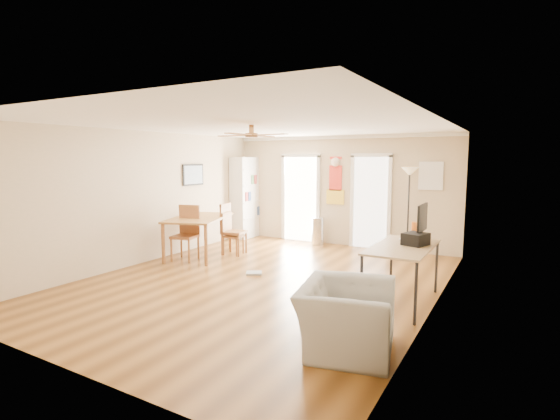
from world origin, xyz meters
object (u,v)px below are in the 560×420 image
Objects in this scene: torchiere_lamp at (408,211)px; wastebasket_b at (311,303)px; computer_desk at (402,274)px; dining_table at (199,236)px; bookshelf at (247,197)px; dining_chair_near at (185,233)px; printer at (416,239)px; dining_chair_right_b at (233,234)px; dining_chair_right_a at (234,229)px; armchair at (346,317)px; wastebasket_a at (315,294)px; trash_can at (318,231)px.

wastebasket_b is at bearing -93.98° from torchiere_lamp.
torchiere_lamp is 1.21× the size of computer_desk.
torchiere_lamp reaches higher than dining_table.
bookshelf is 2.84m from dining_chair_near.
printer reaches higher than wastebasket_b.
printer is at bearing -113.11° from dining_chair_right_b.
dining_table is at bearing 122.49° from dining_chair_right_a.
computer_desk is at bearing -118.32° from dining_chair_right_a.
computer_desk is (3.91, -1.32, -0.13)m from dining_chair_right_a.
torchiere_lamp is 6.58× the size of wastebasket_b.
dining_chair_near reaches higher than printer.
dining_table is 5.85× the size of wastebasket_b.
dining_chair_right_b reaches higher than dining_table.
armchair is (4.67, -4.93, -0.69)m from bookshelf.
dining_chair_right_b is 3.49m from wastebasket_a.
torchiere_lamp reaches higher than wastebasket_a.
dining_chair_near reaches higher than dining_chair_right_b.
dining_chair_right_a is at bearing 145.16° from wastebasket_a.
torchiere_lamp is at bearing 121.99° from printer.
computer_desk is at bearing -32.27° from bookshelf.
armchair reaches higher than wastebasket_b.
wastebasket_b is at bearing -66.45° from trash_can.
bookshelf reaches higher than wastebasket_a.
torchiere_lamp reaches higher than wastebasket_b.
dining_table is 0.75m from dining_chair_right_a.
bookshelf is 2.19m from trash_can.
bookshelf reaches higher than trash_can.
dining_chair_right_a is 1.67× the size of trash_can.
dining_chair_near is 3.26m from trash_can.
computer_desk is (0.65, -3.14, -0.52)m from torchiere_lamp.
trash_can is at bearing 15.78° from armchair.
bookshelf is at bearing 179.96° from trash_can.
dining_table is 1.85× the size of dining_chair_right_b.
printer is at bearing 34.89° from wastebasket_a.
printer is (2.90, -2.99, 0.59)m from trash_can.
dining_chair_near is 1.69× the size of trash_can.
wastebasket_b is at bearing -132.05° from computer_desk.
wastebasket_b is (2.97, -2.33, -0.31)m from dining_chair_right_b.
bookshelf reaches higher than dining_chair_right_b.
wastebasket_b is (3.89, -4.18, -0.91)m from bookshelf.
torchiere_lamp is 5.61× the size of printer.
dining_chair_right_a is at bearing -122.17° from trash_can.
torchiere_lamp is 6.36× the size of wastebasket_a.
dining_chair_right_a is 3.24× the size of printer.
bookshelf reaches higher than dining_chair_near.
dining_chair_right_b is 1.07m from dining_chair_near.
dining_chair_near is 3.60m from wastebasket_a.
torchiere_lamp is (4.18, -0.00, -0.11)m from bookshelf.
dining_table is 1.07× the size of computer_desk.
trash_can is at bearing 0.75° from bookshelf.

